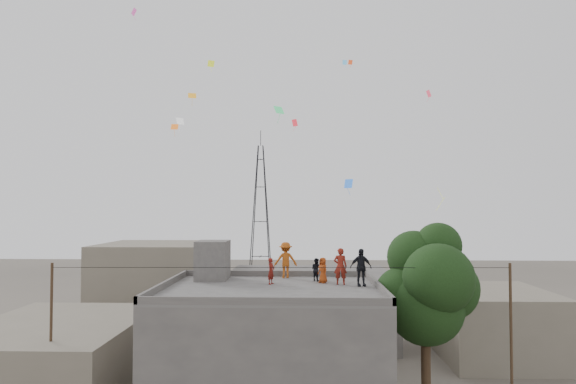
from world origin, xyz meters
The scene contains 17 objects.
main_building centered at (0.00, 0.00, 3.05)m, with size 10.00×8.00×6.10m.
parapet centered at (0.00, 0.00, 6.25)m, with size 10.00×8.00×0.30m.
stair_head_box centered at (-3.20, 2.60, 7.10)m, with size 1.60×1.80×2.00m, color #4D4A48.
neighbor_west centered at (-11.00, 2.00, 2.00)m, with size 8.00×10.00×4.00m, color #6C6455.
neighbor_north centered at (2.00, 14.00, 2.50)m, with size 12.00×9.00×5.00m, color #4D4A48.
neighbor_northwest centered at (-10.00, 16.00, 3.50)m, with size 9.00×8.00×7.00m, color #6C6455.
neighbor_east centered at (14.00, 10.00, 2.20)m, with size 7.00×8.00×4.40m, color #6C6455.
tree centered at (7.37, 0.60, 6.10)m, with size 4.90×4.60×9.10m.
utility_line centered at (0.50, -1.25, 3.83)m, with size 20.12×0.62×7.40m.
transmission_tower centered at (-4.00, 40.00, 9.07)m, with size 2.97×2.97×20.01m.
person_red_adult centered at (3.30, 1.12, 6.98)m, with size 0.64×0.42×1.76m, color maroon.
person_orange_child centered at (2.47, 1.64, 6.72)m, with size 0.61×0.40×1.25m, color #9B3911.
person_dark_child centered at (2.17, 2.28, 6.68)m, with size 0.56×0.44×1.15m, color black.
person_dark_adult centered at (4.23, 0.73, 6.98)m, with size 1.04×0.43×1.77m, color black.
person_orange_adult centered at (0.56, 3.31, 7.04)m, with size 1.22×0.70×1.89m, color #AA4B13.
person_red_child centered at (-0.06, 1.16, 6.73)m, with size 0.46×0.30×1.27m, color maroon.
kites centered at (0.91, 6.62, 15.45)m, with size 17.57×15.12×11.32m.
Camera 1 is at (1.47, -22.30, 9.76)m, focal length 30.00 mm.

